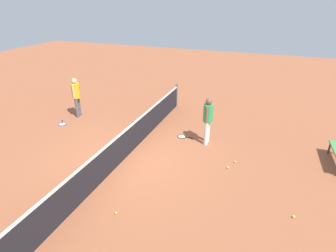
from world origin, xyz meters
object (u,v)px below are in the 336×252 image
object	(u,v)px
player_far_side	(76,94)
tennis_ball_by_net	(116,213)
tennis_racket_near_player	(182,137)
tennis_ball_baseline	(235,162)
player_near_side	(208,117)
tennis_ball_midcourt	(228,167)
tennis_racket_far_player	(62,124)
tennis_ball_near_player	(294,217)

from	to	relation	value
player_far_side	tennis_ball_by_net	xyz separation A→B (m)	(-4.75, -4.61, -0.98)
player_far_side	tennis_racket_near_player	bearing A→B (deg)	-93.52
player_far_side	tennis_ball_by_net	distance (m)	6.69
tennis_ball_by_net	tennis_ball_baseline	bearing A→B (deg)	-35.04
player_near_side	tennis_ball_baseline	size ratio (longest dim) A/B	25.76
tennis_racket_near_player	tennis_ball_by_net	world-z (taller)	tennis_ball_by_net
tennis_racket_near_player	player_near_side	bearing A→B (deg)	-98.02
tennis_ball_midcourt	tennis_ball_by_net	bearing A→B (deg)	143.45
tennis_ball_by_net	tennis_ball_baseline	world-z (taller)	same
player_far_side	player_near_side	bearing A→B (deg)	-94.26
player_far_side	tennis_ball_baseline	bearing A→B (deg)	-101.29
tennis_racket_near_player	tennis_racket_far_player	xyz separation A→B (m)	(-0.67, 4.97, 0.00)
tennis_ball_near_player	tennis_ball_baseline	bearing A→B (deg)	40.55
player_far_side	tennis_ball_midcourt	world-z (taller)	player_far_side
player_near_side	tennis_ball_near_player	world-z (taller)	player_near_side
player_far_side	tennis_racket_near_player	xyz separation A→B (m)	(-0.30, -4.85, -1.00)
tennis_ball_by_net	tennis_ball_baseline	size ratio (longest dim) A/B	1.00
tennis_racket_near_player	tennis_racket_far_player	bearing A→B (deg)	97.64
player_far_side	tennis_ball_baseline	xyz separation A→B (m)	(-1.39, -6.97, -0.98)
tennis_racket_near_player	tennis_racket_far_player	distance (m)	5.01
tennis_racket_far_player	tennis_ball_near_player	bearing A→B (deg)	-105.21
tennis_ball_by_net	tennis_ball_midcourt	world-z (taller)	same
tennis_ball_near_player	player_far_side	bearing A→B (deg)	68.83
tennis_ball_by_net	tennis_ball_midcourt	bearing A→B (deg)	-36.55
player_near_side	tennis_racket_far_player	xyz separation A→B (m)	(-0.53, 5.92, -1.00)
tennis_ball_baseline	player_far_side	bearing A→B (deg)	78.71
tennis_ball_by_net	tennis_ball_midcourt	distance (m)	3.68
tennis_ball_by_net	tennis_ball_midcourt	size ratio (longest dim) A/B	1.00
tennis_ball_baseline	tennis_racket_near_player	bearing A→B (deg)	62.73
player_far_side	tennis_ball_near_player	distance (m)	9.32
player_near_side	player_far_side	distance (m)	5.81
player_near_side	tennis_ball_midcourt	size ratio (longest dim) A/B	25.76
tennis_racket_near_player	tennis_ball_baseline	distance (m)	2.38
tennis_ball_midcourt	tennis_ball_baseline	xyz separation A→B (m)	(0.40, -0.16, 0.00)
player_near_side	player_far_side	size ratio (longest dim) A/B	1.00
tennis_racket_near_player	player_far_side	bearing A→B (deg)	86.48
tennis_ball_by_net	tennis_ball_baseline	distance (m)	4.10
tennis_ball_by_net	player_far_side	bearing A→B (deg)	44.17
player_far_side	tennis_ball_midcourt	bearing A→B (deg)	-104.74
tennis_ball_near_player	tennis_ball_by_net	world-z (taller)	same
player_near_side	tennis_ball_midcourt	xyz separation A→B (m)	(-1.36, -1.01, -0.98)
tennis_racket_far_player	tennis_ball_midcourt	world-z (taller)	tennis_ball_midcourt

